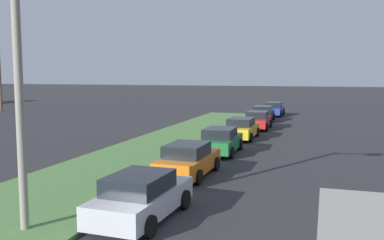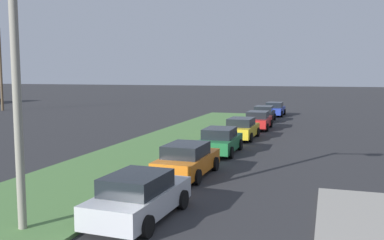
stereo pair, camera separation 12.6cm
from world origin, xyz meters
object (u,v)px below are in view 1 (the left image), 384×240
at_px(parked_car_silver, 141,197).
at_px(parked_car_yellow, 241,129).
at_px(parked_car_black, 263,114).
at_px(parked_car_blue, 274,109).
at_px(parked_car_red, 258,120).
at_px(streetlight, 31,79).
at_px(parked_car_orange, 188,160).
at_px(parked_car_green, 220,141).

bearing_deg(parked_car_silver, parked_car_yellow, 3.08).
distance_m(parked_car_black, parked_car_blue, 5.74).
height_order(parked_car_red, parked_car_black, same).
xyz_separation_m(parked_car_silver, parked_car_red, (22.87, -0.09, 0.00)).
distance_m(parked_car_red, parked_car_blue, 11.62).
bearing_deg(parked_car_red, parked_car_blue, -0.63).
relative_size(parked_car_blue, streetlight, 0.58).
distance_m(parked_car_orange, parked_car_green, 5.69).
xyz_separation_m(parked_car_green, parked_car_blue, (22.98, -0.33, 0.00)).
xyz_separation_m(parked_car_orange, parked_car_green, (5.69, -0.09, 0.00)).
distance_m(parked_car_orange, parked_car_blue, 28.68).
height_order(parked_car_silver, parked_car_black, same).
bearing_deg(parked_car_red, parked_car_black, 2.79).
height_order(parked_car_orange, parked_car_yellow, same).
xyz_separation_m(parked_car_silver, streetlight, (-1.96, 2.36, 3.67)).
bearing_deg(parked_car_orange, parked_car_blue, 0.33).
bearing_deg(parked_car_silver, parked_car_green, 3.86).
relative_size(parked_car_orange, parked_car_green, 1.00).
relative_size(parked_car_black, streetlight, 0.58).
height_order(parked_car_green, parked_car_blue, same).
bearing_deg(parked_car_blue, streetlight, 177.07).
height_order(parked_car_orange, parked_car_red, same).
relative_size(parked_car_silver, streetlight, 0.58).
bearing_deg(parked_car_green, parked_car_orange, 178.30).
bearing_deg(parked_car_red, parked_car_green, 177.35).
relative_size(parked_car_green, streetlight, 0.58).
bearing_deg(parked_car_green, streetlight, 170.35).
height_order(parked_car_red, parked_car_blue, same).
distance_m(parked_car_silver, parked_car_red, 22.87).
relative_size(parked_car_orange, parked_car_red, 1.00).
bearing_deg(parked_car_orange, parked_car_black, 0.95).
distance_m(parked_car_red, streetlight, 25.22).
height_order(parked_car_silver, streetlight, streetlight).
bearing_deg(parked_car_yellow, streetlight, 174.42).
height_order(parked_car_orange, parked_car_blue, same).
bearing_deg(parked_car_blue, parked_car_yellow, -179.89).
bearing_deg(parked_car_orange, parked_car_yellow, 0.23).
relative_size(parked_car_red, parked_car_black, 0.99).
bearing_deg(streetlight, parked_car_black, -3.87).
bearing_deg(parked_car_blue, parked_car_orange, -179.96).
bearing_deg(parked_car_green, parked_car_yellow, -1.81).
xyz_separation_m(parked_car_orange, parked_car_blue, (28.67, -0.41, 0.00)).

